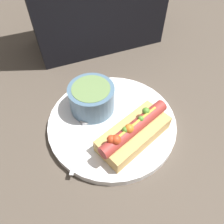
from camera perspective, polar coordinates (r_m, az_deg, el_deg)
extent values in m
plane|color=#4C4238|center=(0.48, 0.00, -3.45)|extent=(4.00, 4.00, 0.00)
cylinder|color=white|center=(0.48, 0.00, -2.82)|extent=(0.27, 0.27, 0.02)
cube|color=tan|center=(0.43, 5.68, -5.74)|extent=(0.16, 0.12, 0.03)
cylinder|color=#9E332D|center=(0.41, 5.92, -4.01)|extent=(0.16, 0.08, 0.02)
sphere|color=#518C2D|center=(0.41, 7.52, -1.77)|extent=(0.01, 0.01, 0.01)
sphere|color=orange|center=(0.40, 4.48, -4.34)|extent=(0.02, 0.02, 0.02)
sphere|color=#518C2D|center=(0.40, 3.68, -4.61)|extent=(0.01, 0.01, 0.01)
sphere|color=#C63F1E|center=(0.38, 1.06, -7.24)|extent=(0.02, 0.02, 0.02)
sphere|color=#518C2D|center=(0.42, 8.85, 0.23)|extent=(0.02, 0.02, 0.02)
sphere|color=#C63F1E|center=(0.38, -0.18, -7.16)|extent=(0.02, 0.02, 0.02)
cylinder|color=gold|center=(0.40, 6.05, -3.05)|extent=(0.11, 0.05, 0.01)
cylinder|color=slate|center=(0.47, -5.27, 3.58)|extent=(0.10, 0.10, 0.06)
cylinder|color=#66844C|center=(0.46, -5.48, 5.58)|extent=(0.08, 0.08, 0.01)
cube|color=#B7B7BC|center=(0.43, -8.82, -9.38)|extent=(0.06, 0.10, 0.00)
ellipsoid|color=#B7B7BC|center=(0.47, -6.80, -1.35)|extent=(0.04, 0.05, 0.01)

